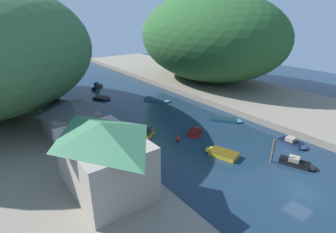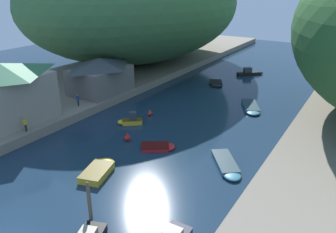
# 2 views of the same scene
# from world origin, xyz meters

# --- Properties ---
(water_surface) EXTENTS (130.00, 130.00, 0.00)m
(water_surface) POSITION_xyz_m (0.00, 30.00, 0.00)
(water_surface) COLOR #192D42
(water_surface) RESTS_ON ground
(left_bank) EXTENTS (22.00, 120.00, 1.15)m
(left_bank) POSITION_xyz_m (-23.09, 30.00, 0.58)
(left_bank) COLOR gray
(left_bank) RESTS_ON ground
(right_bank) EXTENTS (22.00, 120.00, 1.15)m
(right_bank) POSITION_xyz_m (23.09, 30.00, 0.58)
(right_bank) COLOR gray
(right_bank) RESTS_ON ground
(hillside_right) EXTENTS (29.92, 41.89, 21.86)m
(hillside_right) POSITION_xyz_m (24.19, 38.81, 12.08)
(hillside_right) COLOR #285628
(hillside_right) RESTS_ON right_bank
(waterfront_building) EXTENTS (7.27, 10.87, 7.22)m
(waterfront_building) POSITION_xyz_m (-16.91, 12.17, 4.86)
(waterfront_building) COLOR gray
(waterfront_building) RESTS_ON left_bank
(boathouse_shed) EXTENTS (6.88, 9.18, 5.28)m
(boathouse_shed) POSITION_xyz_m (-15.60, 26.71, 3.88)
(boathouse_shed) COLOR slate
(boathouse_shed) RESTS_ON left_bank
(boat_near_quay) EXTENTS (3.01, 4.69, 1.07)m
(boat_near_quay) POSITION_xyz_m (4.77, 2.98, 0.34)
(boat_near_quay) COLOR black
(boat_near_quay) RESTS_ON water_surface
(boat_mid_channel) EXTENTS (4.50, 6.24, 0.45)m
(boat_mid_channel) POSITION_xyz_m (5.52, 34.77, 0.22)
(boat_mid_channel) COLOR teal
(boat_mid_channel) RESTS_ON water_surface
(boat_red_skiff) EXTENTS (3.22, 2.85, 1.61)m
(boat_red_skiff) POSITION_xyz_m (-5.87, 21.43, 0.48)
(boat_red_skiff) COLOR gold
(boat_red_skiff) RESTS_ON water_surface
(boat_white_cruiser) EXTENTS (3.62, 4.33, 0.48)m
(boat_white_cruiser) POSITION_xyz_m (-3.71, 43.06, 0.24)
(boat_white_cruiser) COLOR black
(boat_white_cruiser) RESTS_ON water_surface
(boat_cabin_cruiser) EXTENTS (4.12, 3.67, 0.38)m
(boat_cabin_cruiser) POSITION_xyz_m (0.94, 17.89, 0.19)
(boat_cabin_cruiser) COLOR red
(boat_cabin_cruiser) RESTS_ON water_surface
(boat_far_right_bank) EXTENTS (1.88, 4.14, 1.07)m
(boat_far_right_bank) POSITION_xyz_m (9.51, 6.22, 0.34)
(boat_far_right_bank) COLOR navy
(boat_far_right_bank) RESTS_ON water_surface
(boat_open_rowboat) EXTENTS (4.55, 4.76, 1.54)m
(boat_open_rowboat) POSITION_xyz_m (-0.80, 52.71, 0.46)
(boat_open_rowboat) COLOR black
(boat_open_rowboat) RESTS_ON water_surface
(boat_small_dinghy) EXTENTS (4.93, 5.62, 0.43)m
(boat_small_dinghy) POSITION_xyz_m (8.81, 18.10, 0.21)
(boat_small_dinghy) COLOR teal
(boat_small_dinghy) RESTS_ON water_surface
(boat_far_upstream) EXTENTS (3.22, 4.88, 0.68)m
(boat_far_upstream) POSITION_xyz_m (-1.13, 10.76, 0.33)
(boat_far_upstream) COLOR gold
(boat_far_upstream) RESTS_ON water_surface
(mooring_post_nearest) EXTENTS (0.29, 0.29, 3.31)m
(mooring_post_nearest) POSITION_xyz_m (2.87, 5.53, 1.66)
(mooring_post_nearest) COLOR brown
(mooring_post_nearest) RESTS_ON water_surface
(channel_buoy_near) EXTENTS (0.72, 0.72, 1.07)m
(channel_buoy_near) POSITION_xyz_m (-3.11, 17.45, 0.42)
(channel_buoy_near) COLOR red
(channel_buoy_near) RESTS_ON water_surface
(channel_buoy_far) EXTENTS (0.61, 0.61, 0.91)m
(channel_buoy_far) POSITION_xyz_m (-5.34, 25.12, 0.36)
(channel_buoy_far) COLOR red
(channel_buoy_far) RESTS_ON water_surface
(person_on_quay) EXTENTS (0.28, 0.41, 1.69)m
(person_on_quay) POSITION_xyz_m (-12.87, 11.46, 2.13)
(person_on_quay) COLOR #282D3D
(person_on_quay) RESTS_ON left_bank
(person_by_boathouse) EXTENTS (0.29, 0.41, 1.69)m
(person_by_boathouse) POSITION_xyz_m (-13.95, 20.43, 2.13)
(person_by_boathouse) COLOR #282D3D
(person_by_boathouse) RESTS_ON left_bank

